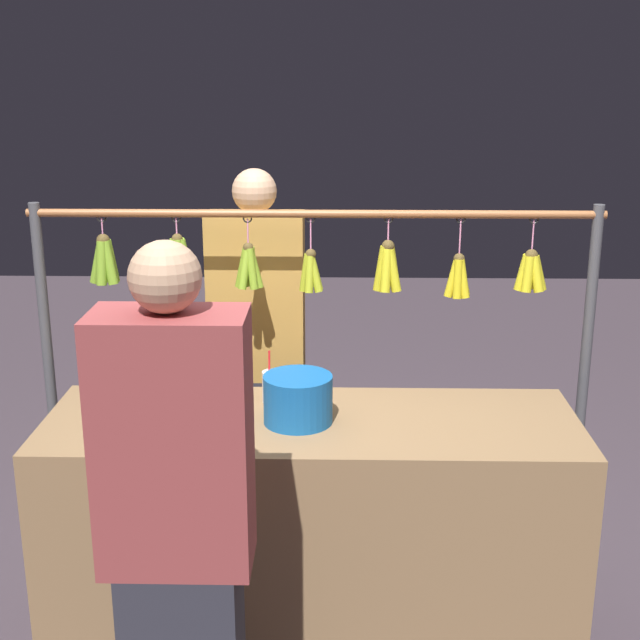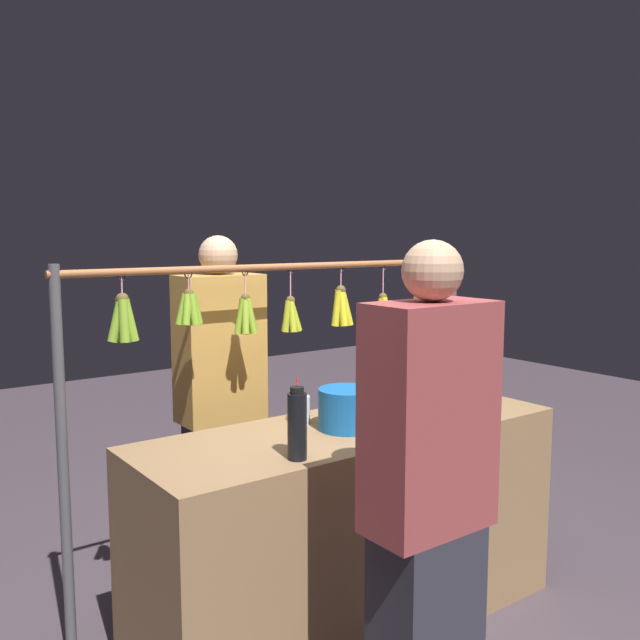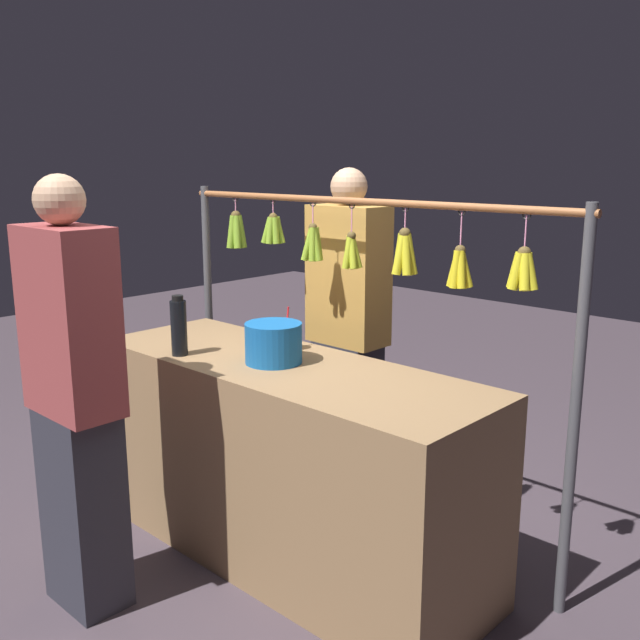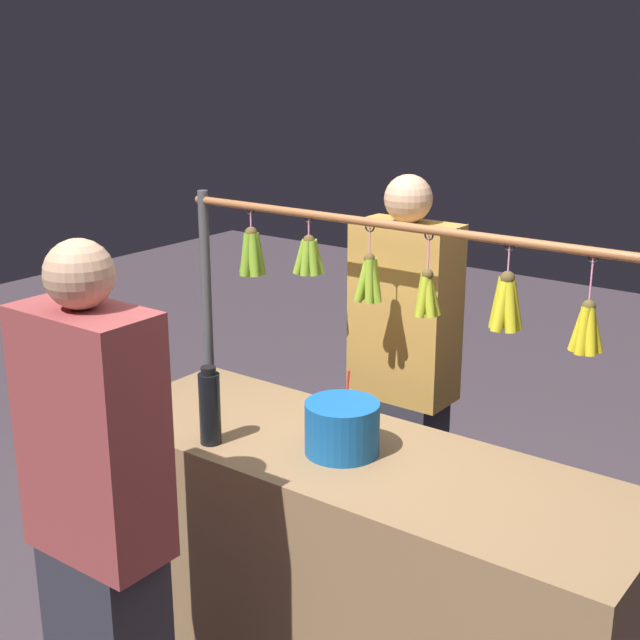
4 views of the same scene
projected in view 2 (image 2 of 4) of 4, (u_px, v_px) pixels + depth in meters
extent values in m
plane|color=#433840|center=(351.00, 622.00, 3.12)|extent=(12.00, 12.00, 0.00)
cube|color=olive|center=(352.00, 526.00, 3.07)|extent=(1.94, 0.66, 0.91)
cylinder|color=#4C4C51|center=(450.00, 394.00, 4.03)|extent=(0.04, 0.04, 1.63)
cylinder|color=#4C4C51|center=(63.00, 470.00, 2.74)|extent=(0.04, 0.04, 1.63)
cylinder|color=#9E6038|center=(293.00, 266.00, 3.29)|extent=(2.26, 0.03, 0.03)
torus|color=black|center=(422.00, 265.00, 3.79)|extent=(0.04, 0.01, 0.04)
cylinder|color=pink|center=(422.00, 279.00, 3.80)|extent=(0.01, 0.01, 0.14)
sphere|color=brown|center=(422.00, 292.00, 3.81)|extent=(0.05, 0.05, 0.05)
cylinder|color=gold|center=(418.00, 305.00, 3.80)|extent=(0.07, 0.04, 0.15)
cylinder|color=gold|center=(423.00, 305.00, 3.79)|extent=(0.05, 0.06, 0.15)
cylinder|color=gold|center=(427.00, 305.00, 3.81)|extent=(0.06, 0.07, 0.15)
cylinder|color=gold|center=(426.00, 304.00, 3.84)|extent=(0.08, 0.04, 0.15)
cylinder|color=gold|center=(419.00, 304.00, 3.85)|extent=(0.05, 0.07, 0.15)
cylinder|color=gold|center=(416.00, 304.00, 3.83)|extent=(0.05, 0.06, 0.15)
torus|color=black|center=(383.00, 267.00, 3.63)|extent=(0.04, 0.01, 0.04)
cylinder|color=pink|center=(383.00, 282.00, 3.64)|extent=(0.01, 0.01, 0.16)
sphere|color=brown|center=(383.00, 297.00, 3.65)|extent=(0.04, 0.04, 0.04)
cylinder|color=yellow|center=(380.00, 312.00, 3.64)|extent=(0.07, 0.04, 0.16)
cylinder|color=yellow|center=(385.00, 312.00, 3.64)|extent=(0.04, 0.05, 0.16)
cylinder|color=yellow|center=(387.00, 312.00, 3.65)|extent=(0.06, 0.05, 0.16)
cylinder|color=yellow|center=(384.00, 311.00, 3.68)|extent=(0.07, 0.06, 0.16)
cylinder|color=yellow|center=(379.00, 311.00, 3.67)|extent=(0.04, 0.06, 0.16)
torus|color=black|center=(341.00, 268.00, 3.46)|extent=(0.04, 0.01, 0.04)
cylinder|color=pink|center=(341.00, 280.00, 3.47)|extent=(0.01, 0.01, 0.11)
sphere|color=brown|center=(341.00, 290.00, 3.47)|extent=(0.05, 0.05, 0.05)
cylinder|color=gold|center=(337.00, 308.00, 3.47)|extent=(0.07, 0.04, 0.18)
cylinder|color=gold|center=(343.00, 309.00, 3.46)|extent=(0.05, 0.08, 0.19)
cylinder|color=gold|center=(346.00, 308.00, 3.49)|extent=(0.07, 0.06, 0.19)
cylinder|color=gold|center=(343.00, 308.00, 3.51)|extent=(0.07, 0.06, 0.19)
cylinder|color=gold|center=(337.00, 308.00, 3.50)|extent=(0.05, 0.06, 0.18)
torus|color=black|center=(290.00, 270.00, 3.28)|extent=(0.04, 0.01, 0.04)
cylinder|color=pink|center=(291.00, 286.00, 3.29)|extent=(0.01, 0.01, 0.14)
sphere|color=brown|center=(291.00, 300.00, 3.30)|extent=(0.04, 0.04, 0.04)
cylinder|color=#A7B526|center=(287.00, 316.00, 3.30)|extent=(0.05, 0.03, 0.15)
cylinder|color=#A7B526|center=(292.00, 316.00, 3.29)|extent=(0.04, 0.06, 0.16)
cylinder|color=#A7B526|center=(295.00, 316.00, 3.31)|extent=(0.07, 0.05, 0.16)
cylinder|color=#A7B526|center=(293.00, 316.00, 3.33)|extent=(0.07, 0.05, 0.16)
cylinder|color=#A7B526|center=(287.00, 316.00, 3.32)|extent=(0.04, 0.06, 0.16)
torus|color=black|center=(245.00, 272.00, 3.14)|extent=(0.04, 0.01, 0.04)
cylinder|color=pink|center=(245.00, 285.00, 3.14)|extent=(0.01, 0.01, 0.12)
sphere|color=brown|center=(245.00, 298.00, 3.15)|extent=(0.04, 0.04, 0.04)
cylinder|color=#85AA29|center=(241.00, 316.00, 3.15)|extent=(0.07, 0.04, 0.17)
cylinder|color=#85AA29|center=(246.00, 316.00, 3.14)|extent=(0.06, 0.07, 0.17)
cylinder|color=#85AA29|center=(251.00, 316.00, 3.15)|extent=(0.05, 0.06, 0.17)
cylinder|color=#85AA29|center=(251.00, 315.00, 3.17)|extent=(0.07, 0.04, 0.17)
cylinder|color=#85AA29|center=(246.00, 315.00, 3.18)|extent=(0.05, 0.05, 0.17)
cylinder|color=#85AA29|center=(241.00, 315.00, 3.17)|extent=(0.04, 0.05, 0.17)
torus|color=black|center=(188.00, 274.00, 2.97)|extent=(0.04, 0.01, 0.04)
cylinder|color=pink|center=(188.00, 284.00, 2.98)|extent=(0.01, 0.01, 0.08)
sphere|color=brown|center=(189.00, 294.00, 2.98)|extent=(0.04, 0.04, 0.04)
cylinder|color=#7CA72A|center=(182.00, 310.00, 2.97)|extent=(0.07, 0.04, 0.14)
cylinder|color=#7CA72A|center=(187.00, 310.00, 2.96)|extent=(0.06, 0.06, 0.14)
cylinder|color=#7CA72A|center=(193.00, 310.00, 2.97)|extent=(0.04, 0.06, 0.14)
cylinder|color=#7CA72A|center=(196.00, 309.00, 3.00)|extent=(0.06, 0.04, 0.14)
cylinder|color=#7CA72A|center=(193.00, 309.00, 3.02)|extent=(0.06, 0.05, 0.14)
cylinder|color=#7CA72A|center=(188.00, 308.00, 3.02)|extent=(0.04, 0.06, 0.14)
cylinder|color=#7CA72A|center=(183.00, 309.00, 3.00)|extent=(0.06, 0.06, 0.14)
torus|color=black|center=(121.00, 277.00, 2.80)|extent=(0.04, 0.02, 0.04)
cylinder|color=pink|center=(122.00, 288.00, 2.80)|extent=(0.01, 0.01, 0.09)
sphere|color=brown|center=(122.00, 299.00, 2.81)|extent=(0.05, 0.05, 0.05)
cylinder|color=#78A52B|center=(117.00, 321.00, 2.81)|extent=(0.08, 0.04, 0.18)
cylinder|color=#78A52B|center=(124.00, 321.00, 2.80)|extent=(0.05, 0.07, 0.18)
cylinder|color=#78A52B|center=(129.00, 320.00, 2.82)|extent=(0.07, 0.06, 0.18)
cylinder|color=#78A52B|center=(126.00, 320.00, 2.84)|extent=(0.06, 0.06, 0.18)
cylinder|color=#78A52B|center=(119.00, 320.00, 2.83)|extent=(0.05, 0.06, 0.18)
cylinder|color=black|center=(297.00, 427.00, 2.55)|extent=(0.07, 0.07, 0.25)
cylinder|color=black|center=(297.00, 390.00, 2.53)|extent=(0.05, 0.05, 0.02)
cylinder|color=#165DA7|center=(347.00, 409.00, 2.95)|extent=(0.25, 0.25, 0.18)
cylinder|color=silver|center=(301.00, 410.00, 3.05)|extent=(0.08, 0.08, 0.12)
cylinder|color=red|center=(299.00, 401.00, 3.04)|extent=(0.01, 0.03, 0.20)
cube|color=#2D2D38|center=(223.00, 499.00, 3.49)|extent=(0.33, 0.22, 0.82)
cube|color=#BF8C3F|center=(220.00, 348.00, 3.39)|extent=(0.41, 0.22, 0.72)
sphere|color=tan|center=(218.00, 255.00, 3.34)|extent=(0.19, 0.19, 0.19)
cube|color=#993F3F|center=(429.00, 417.00, 2.14)|extent=(0.41, 0.22, 0.72)
sphere|color=tan|center=(432.00, 271.00, 2.08)|extent=(0.19, 0.19, 0.19)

